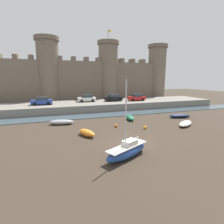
{
  "coord_description": "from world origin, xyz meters",
  "views": [
    {
      "loc": [
        -7.91,
        -16.28,
        6.86
      ],
      "look_at": [
        -0.45,
        5.13,
        2.5
      ],
      "focal_mm": 28.0,
      "sensor_mm": 36.0,
      "label": 1
    }
  ],
  "objects_px": {
    "car_quay_east": "(137,97)",
    "car_quay_centre_west": "(87,98)",
    "rowboat_midflat_centre": "(185,123)",
    "car_quay_centre_east": "(114,98)",
    "mooring_buoy_off_centre": "(145,127)",
    "mooring_buoy_near_channel": "(116,126)",
    "sailboat_foreground_centre": "(127,151)",
    "rowboat_midflat_right": "(61,122)",
    "car_quay_west": "(42,101)",
    "rowboat_foreground_left": "(180,116)",
    "rowboat_foreground_right": "(130,118)",
    "rowboat_near_channel_right": "(87,133)"
  },
  "relations": [
    {
      "from": "rowboat_near_channel_right",
      "to": "rowboat_foreground_right",
      "type": "distance_m",
      "value": 10.31
    },
    {
      "from": "rowboat_midflat_centre",
      "to": "rowboat_foreground_right",
      "type": "xyz_separation_m",
      "value": [
        -6.14,
        6.1,
        0.05
      ]
    },
    {
      "from": "rowboat_foreground_right",
      "to": "car_quay_west",
      "type": "relative_size",
      "value": 0.75
    },
    {
      "from": "car_quay_east",
      "to": "car_quay_centre_west",
      "type": "bearing_deg",
      "value": 170.03
    },
    {
      "from": "rowboat_near_channel_right",
      "to": "car_quay_centre_west",
      "type": "distance_m",
      "value": 20.17
    },
    {
      "from": "car_quay_east",
      "to": "mooring_buoy_off_centre",
      "type": "bearing_deg",
      "value": -113.46
    },
    {
      "from": "mooring_buoy_near_channel",
      "to": "sailboat_foreground_centre",
      "type": "bearing_deg",
      "value": -104.77
    },
    {
      "from": "rowboat_midflat_centre",
      "to": "sailboat_foreground_centre",
      "type": "bearing_deg",
      "value": -151.42
    },
    {
      "from": "sailboat_foreground_centre",
      "to": "rowboat_foreground_right",
      "type": "bearing_deg",
      "value": 64.11
    },
    {
      "from": "sailboat_foreground_centre",
      "to": "car_quay_east",
      "type": "height_order",
      "value": "sailboat_foreground_centre"
    },
    {
      "from": "rowboat_midflat_right",
      "to": "rowboat_near_channel_right",
      "type": "bearing_deg",
      "value": -68.51
    },
    {
      "from": "sailboat_foreground_centre",
      "to": "car_quay_east",
      "type": "xyz_separation_m",
      "value": [
        13.46,
        24.58,
        1.73
      ]
    },
    {
      "from": "car_quay_east",
      "to": "car_quay_centre_east",
      "type": "bearing_deg",
      "value": 168.6
    },
    {
      "from": "sailboat_foreground_centre",
      "to": "mooring_buoy_off_centre",
      "type": "bearing_deg",
      "value": 50.67
    },
    {
      "from": "sailboat_foreground_centre",
      "to": "rowboat_foreground_right",
      "type": "xyz_separation_m",
      "value": [
        6.23,
        12.85,
        -0.22
      ]
    },
    {
      "from": "car_quay_east",
      "to": "car_quay_centre_east",
      "type": "height_order",
      "value": "same"
    },
    {
      "from": "car_quay_west",
      "to": "mooring_buoy_near_channel",
      "type": "bearing_deg",
      "value": -56.15
    },
    {
      "from": "rowboat_midflat_right",
      "to": "car_quay_west",
      "type": "relative_size",
      "value": 0.92
    },
    {
      "from": "rowboat_near_channel_right",
      "to": "car_quay_west",
      "type": "height_order",
      "value": "car_quay_west"
    },
    {
      "from": "rowboat_midflat_right",
      "to": "mooring_buoy_off_centre",
      "type": "distance_m",
      "value": 12.46
    },
    {
      "from": "rowboat_foreground_left",
      "to": "car_quay_east",
      "type": "distance_m",
      "value": 13.39
    },
    {
      "from": "rowboat_midflat_centre",
      "to": "mooring_buoy_near_channel",
      "type": "relative_size",
      "value": 8.63
    },
    {
      "from": "rowboat_midflat_right",
      "to": "car_quay_centre_west",
      "type": "height_order",
      "value": "car_quay_centre_west"
    },
    {
      "from": "mooring_buoy_near_channel",
      "to": "car_quay_west",
      "type": "xyz_separation_m",
      "value": [
        -10.38,
        15.47,
        2.14
      ]
    },
    {
      "from": "car_quay_east",
      "to": "car_quay_centre_east",
      "type": "xyz_separation_m",
      "value": [
        -5.52,
        1.11,
        0.0
      ]
    },
    {
      "from": "rowboat_midflat_right",
      "to": "rowboat_foreground_left",
      "type": "height_order",
      "value": "rowboat_midflat_right"
    },
    {
      "from": "car_quay_centre_east",
      "to": "rowboat_midflat_right",
      "type": "bearing_deg",
      "value": -136.36
    },
    {
      "from": "rowboat_midflat_right",
      "to": "rowboat_foreground_right",
      "type": "height_order",
      "value": "rowboat_foreground_right"
    },
    {
      "from": "car_quay_centre_east",
      "to": "car_quay_east",
      "type": "bearing_deg",
      "value": -11.4
    },
    {
      "from": "rowboat_midflat_centre",
      "to": "mooring_buoy_off_centre",
      "type": "distance_m",
      "value": 6.46
    },
    {
      "from": "car_quay_centre_west",
      "to": "car_quay_centre_east",
      "type": "bearing_deg",
      "value": -8.69
    },
    {
      "from": "rowboat_foreground_right",
      "to": "car_quay_west",
      "type": "xyz_separation_m",
      "value": [
        -14.12,
        12.07,
        1.95
      ]
    },
    {
      "from": "car_quay_west",
      "to": "car_quay_east",
      "type": "relative_size",
      "value": 1.0
    },
    {
      "from": "car_quay_centre_west",
      "to": "car_quay_centre_east",
      "type": "xyz_separation_m",
      "value": [
        6.23,
        -0.95,
        0.0
      ]
    },
    {
      "from": "rowboat_near_channel_right",
      "to": "car_quay_centre_west",
      "type": "bearing_deg",
      "value": 78.7
    },
    {
      "from": "mooring_buoy_off_centre",
      "to": "rowboat_midflat_right",
      "type": "bearing_deg",
      "value": 149.7
    },
    {
      "from": "rowboat_midflat_centre",
      "to": "rowboat_foreground_right",
      "type": "distance_m",
      "value": 8.66
    },
    {
      "from": "sailboat_foreground_centre",
      "to": "mooring_buoy_off_centre",
      "type": "height_order",
      "value": "sailboat_foreground_centre"
    },
    {
      "from": "sailboat_foreground_centre",
      "to": "car_quay_west",
      "type": "height_order",
      "value": "sailboat_foreground_centre"
    },
    {
      "from": "rowboat_midflat_right",
      "to": "car_quay_centre_east",
      "type": "xyz_separation_m",
      "value": [
        12.76,
        12.16,
        1.97
      ]
    },
    {
      "from": "rowboat_midflat_centre",
      "to": "car_quay_east",
      "type": "bearing_deg",
      "value": 86.53
    },
    {
      "from": "mooring_buoy_off_centre",
      "to": "car_quay_centre_west",
      "type": "bearing_deg",
      "value": 102.3
    },
    {
      "from": "car_quay_centre_west",
      "to": "rowboat_foreground_left",
      "type": "bearing_deg",
      "value": -47.98
    },
    {
      "from": "mooring_buoy_off_centre",
      "to": "car_quay_east",
      "type": "xyz_separation_m",
      "value": [
        7.52,
        17.33,
        2.14
      ]
    },
    {
      "from": "rowboat_midflat_centre",
      "to": "car_quay_centre_east",
      "type": "height_order",
      "value": "car_quay_centre_east"
    },
    {
      "from": "mooring_buoy_off_centre",
      "to": "mooring_buoy_near_channel",
      "type": "bearing_deg",
      "value": 147.48
    },
    {
      "from": "rowboat_midflat_centre",
      "to": "rowboat_foreground_left",
      "type": "height_order",
      "value": "rowboat_foreground_left"
    },
    {
      "from": "sailboat_foreground_centre",
      "to": "car_quay_west",
      "type": "bearing_deg",
      "value": 107.56
    },
    {
      "from": "sailboat_foreground_centre",
      "to": "car_quay_east",
      "type": "bearing_deg",
      "value": 61.3
    },
    {
      "from": "rowboat_midflat_centre",
      "to": "car_quay_east",
      "type": "height_order",
      "value": "car_quay_east"
    }
  ]
}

